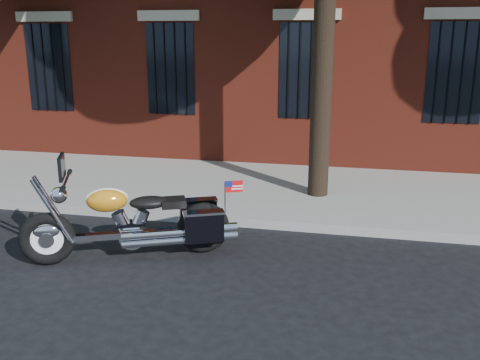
# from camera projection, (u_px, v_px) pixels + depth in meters

# --- Properties ---
(ground) EXTENTS (120.00, 120.00, 0.00)m
(ground) POSITION_uv_depth(u_px,v_px,m) (263.00, 264.00, 7.11)
(ground) COLOR black
(ground) RESTS_ON ground
(curb) EXTENTS (40.00, 0.16, 0.15)m
(curb) POSITION_uv_depth(u_px,v_px,m) (278.00, 224.00, 8.39)
(curb) COLOR gray
(curb) RESTS_ON ground
(sidewalk) EXTENTS (40.00, 3.60, 0.15)m
(sidewalk) POSITION_uv_depth(u_px,v_px,m) (292.00, 191.00, 10.16)
(sidewalk) COLOR gray
(sidewalk) RESTS_ON ground
(motorcycle) EXTENTS (2.82, 1.54, 1.47)m
(motorcycle) POSITION_uv_depth(u_px,v_px,m) (138.00, 223.00, 7.17)
(motorcycle) COLOR black
(motorcycle) RESTS_ON ground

